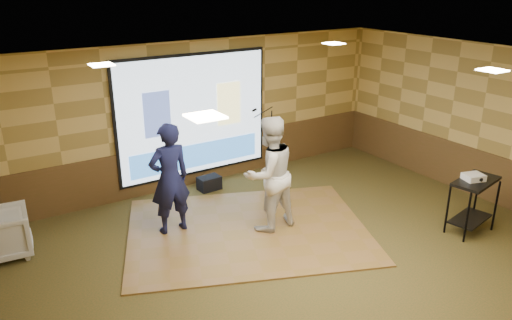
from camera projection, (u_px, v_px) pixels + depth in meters
ground at (292, 255)px, 7.95m from camera, size 9.00×9.00×0.00m
room_shell at (296, 129)px, 7.22m from camera, size 9.04×7.04×3.02m
wainscot_back at (195, 162)px, 10.53m from camera, size 9.00×0.04×0.95m
wainscot_right at (472, 171)px, 10.03m from camera, size 0.04×7.00×0.95m
projector_screen at (194, 117)px, 10.15m from camera, size 3.32×0.06×2.52m
downlight_nw at (102, 65)px, 7.23m from camera, size 0.32×0.32×0.02m
downlight_ne at (334, 43)px, 9.44m from camera, size 0.32×0.32×0.02m
downlight_sw at (205, 116)px, 4.62m from camera, size 0.32×0.32×0.02m
downlight_se at (492, 70)px, 6.83m from camera, size 0.32×0.32×0.02m
dance_floor at (248, 230)px, 8.70m from camera, size 4.96×4.42×0.03m
player_left at (170, 179)px, 8.33m from camera, size 0.71×0.47×1.93m
player_right at (269, 174)px, 8.43m from camera, size 1.02×0.82×2.01m
av_table at (474, 196)px, 8.46m from camera, size 0.92×0.48×0.97m
projector at (474, 177)px, 8.33m from camera, size 0.38×0.34×0.11m
mic_stand at (269, 154)px, 10.95m from camera, size 0.62×0.25×1.58m
banquet_chair at (2, 234)px, 7.82m from camera, size 0.90×0.88×0.76m
duffel_bag at (209, 183)px, 10.33m from camera, size 0.47×0.33×0.28m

